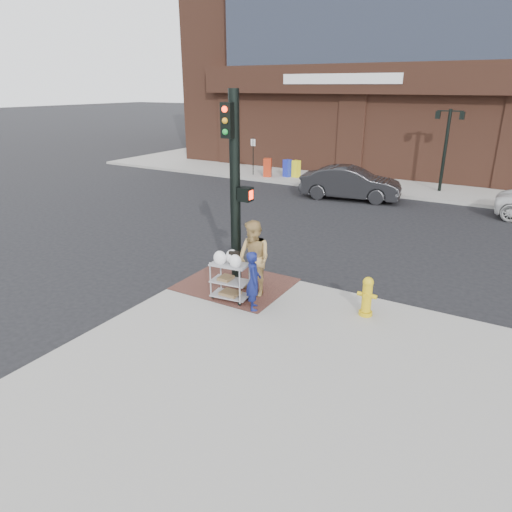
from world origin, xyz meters
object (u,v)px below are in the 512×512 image
Objects in this scene: utility_cart at (230,278)px; woman_blue at (253,281)px; fire_hydrant at (367,296)px; traffic_signal_pole at (235,188)px; sedan_dark at (350,183)px; lamp_post at (446,141)px; pedestrian_tan at (254,259)px.

woman_blue is at bearing -11.05° from utility_cart.
woman_blue reaches higher than fire_hydrant.
traffic_signal_pole is 2.23m from utility_cart.
utility_cart is (1.34, -12.49, -0.05)m from sedan_dark.
sedan_dark reaches higher than fire_hydrant.
traffic_signal_pole reaches higher than woman_blue.
traffic_signal_pole is at bearing 110.33° from utility_cart.
woman_blue is 12.82m from sedan_dark.
pedestrian_tan is (-1.87, -15.36, -1.50)m from lamp_post.
lamp_post is 2.06× the size of pedestrian_tan.
lamp_post is 15.43m from traffic_signal_pole.
traffic_signal_pole is 3.88× the size of utility_cart.
woman_blue is (-1.44, -16.09, -1.74)m from lamp_post.
pedestrian_tan reaches higher than woman_blue.
utility_cart is (-2.21, -15.93, -1.88)m from lamp_post.
sedan_dark is 4.93× the size of fire_hydrant.
sedan_dark is at bearing -135.92° from lamp_post.
fire_hydrant is (4.54, -11.58, -0.14)m from sedan_dark.
traffic_signal_pole is at bearing -99.24° from lamp_post.
sedan_dark is 12.44m from fire_hydrant.
traffic_signal_pole is 1.82m from pedestrian_tan.
lamp_post reaches higher than utility_cart.
sedan_dark is (-2.11, 12.64, -0.10)m from woman_blue.
lamp_post is at bearing 82.09° from utility_cart.
fire_hydrant is at bearing -86.24° from lamp_post.
sedan_dark is 3.68× the size of utility_cart.
utility_cart is (0.26, -0.71, -2.10)m from traffic_signal_pole.
pedestrian_tan is 12.04m from sedan_dark.
woman_blue is at bearing -156.39° from fire_hydrant.
traffic_signal_pole is 5.21× the size of fire_hydrant.
lamp_post is 0.80× the size of traffic_signal_pole.
pedestrian_tan is at bearing -173.23° from fire_hydrant.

